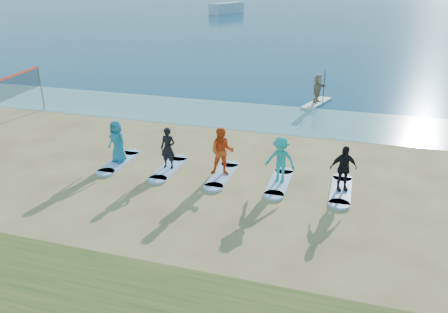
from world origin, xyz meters
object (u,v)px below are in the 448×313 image
(student_0, at_px, (117,141))
(student_2, at_px, (222,152))
(surfboard_1, at_px, (169,169))
(paddleboarder, at_px, (318,89))
(surfboard_2, at_px, (222,175))
(surfboard_0, at_px, (119,162))
(student_3, at_px, (280,160))
(paddleboard, at_px, (316,103))
(surfboard_3, at_px, (279,183))
(boat_offshore_a, at_px, (227,14))
(student_1, at_px, (168,148))
(surfboard_4, at_px, (341,191))
(student_4, at_px, (343,168))

(student_0, relative_size, student_2, 0.93)
(surfboard_1, bearing_deg, paddleboarder, 68.31)
(surfboard_2, bearing_deg, surfboard_0, 180.00)
(paddleboarder, height_order, student_3, student_3)
(surfboard_2, bearing_deg, paddleboard, 78.36)
(paddleboard, distance_m, student_3, 11.38)
(surfboard_2, relative_size, surfboard_3, 1.00)
(boat_offshore_a, height_order, surfboard_3, boat_offshore_a)
(paddleboard, distance_m, surfboard_3, 11.34)
(surfboard_0, distance_m, student_1, 2.34)
(boat_offshore_a, height_order, surfboard_1, boat_offshore_a)
(student_1, height_order, student_3, student_3)
(surfboard_2, relative_size, surfboard_4, 1.00)
(paddleboarder, distance_m, student_1, 12.20)
(paddleboarder, xyz_separation_m, surfboard_4, (2.01, -11.34, -0.90))
(boat_offshore_a, bearing_deg, paddleboarder, -50.56)
(paddleboarder, distance_m, surfboard_2, 11.61)
(surfboard_0, bearing_deg, paddleboarder, 59.48)
(surfboard_0, distance_m, surfboard_4, 8.70)
(boat_offshore_a, xyz_separation_m, surfboard_4, (27.17, -76.83, 0.04))
(paddleboard, height_order, surfboard_4, paddleboard)
(surfboard_1, bearing_deg, student_3, 0.00)
(student_4, bearing_deg, student_0, 158.77)
(surfboard_2, relative_size, student_4, 1.36)
(boat_offshore_a, relative_size, student_3, 5.37)
(student_3, xyz_separation_m, surfboard_4, (2.17, 0.00, -0.90))
(paddleboard, height_order, surfboard_1, paddleboard)
(surfboard_2, height_order, student_4, student_4)
(surfboard_1, relative_size, student_1, 1.36)
(surfboard_1, bearing_deg, boat_offshore_a, 105.04)
(surfboard_2, distance_m, student_2, 0.96)
(paddleboard, distance_m, student_0, 13.19)
(student_3, height_order, surfboard_4, student_3)
(student_1, bearing_deg, student_0, -177.21)
(surfboard_1, height_order, student_3, student_3)
(boat_offshore_a, height_order, surfboard_4, boat_offshore_a)
(surfboard_4, bearing_deg, student_3, 180.00)
(paddleboard, xyz_separation_m, surfboard_2, (-2.34, -11.34, -0.01))
(boat_offshore_a, distance_m, surfboard_1, 79.55)
(student_1, bearing_deg, surfboard_0, -177.21)
(surfboard_0, height_order, student_0, student_0)
(student_0, height_order, student_1, student_0)
(paddleboarder, relative_size, student_0, 0.96)
(surfboard_3, relative_size, student_4, 1.36)
(paddleboarder, relative_size, surfboard_4, 0.75)
(surfboard_0, distance_m, surfboard_3, 6.52)
(paddleboarder, xyz_separation_m, student_0, (-6.69, -11.34, -0.00))
(paddleboard, distance_m, student_2, 11.62)
(student_1, relative_size, surfboard_4, 0.73)
(surfboard_1, distance_m, surfboard_2, 2.17)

